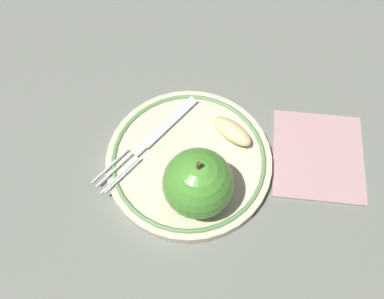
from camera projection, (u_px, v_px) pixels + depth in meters
ground_plane at (190, 170)px, 0.56m from camera, size 2.00×2.00×0.00m
plate at (192, 160)px, 0.55m from camera, size 0.21×0.21×0.02m
apple_red_whole at (194, 184)px, 0.48m from camera, size 0.08×0.08×0.09m
apple_slice_front at (232, 131)px, 0.55m from camera, size 0.06×0.06×0.02m
fork at (152, 139)px, 0.56m from camera, size 0.12×0.15×0.00m
napkin_folded at (318, 155)px, 0.56m from camera, size 0.16×0.15×0.01m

